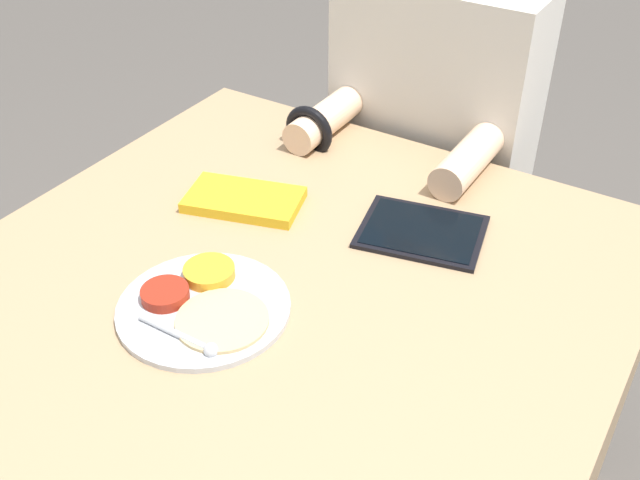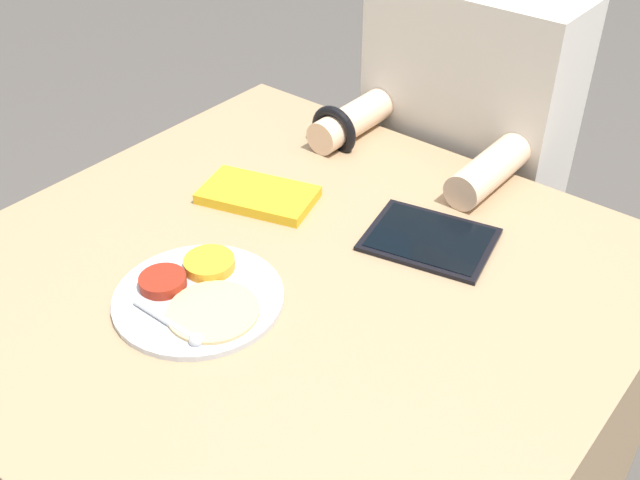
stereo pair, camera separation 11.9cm
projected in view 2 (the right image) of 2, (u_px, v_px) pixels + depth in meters
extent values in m
cube|color=#9E7F5B|center=(291.00, 423.00, 1.44)|extent=(1.05, 1.03, 0.74)
cylinder|color=#B7BABF|center=(199.00, 298.00, 1.16)|extent=(0.27, 0.27, 0.01)
cylinder|color=gold|center=(209.00, 264.00, 1.21)|extent=(0.08, 0.08, 0.02)
cylinder|color=maroon|center=(163.00, 282.00, 1.17)|extent=(0.07, 0.07, 0.02)
cylinder|color=tan|center=(213.00, 311.00, 1.12)|extent=(0.14, 0.14, 0.01)
cylinder|color=#B7BABF|center=(165.00, 320.00, 1.11)|extent=(0.13, 0.01, 0.01)
sphere|color=#B7BABF|center=(196.00, 340.00, 1.07)|extent=(0.02, 0.02, 0.02)
cube|color=silver|center=(258.00, 198.00, 1.39)|extent=(0.23, 0.17, 0.01)
cube|color=gold|center=(258.00, 195.00, 1.39)|extent=(0.23, 0.17, 0.02)
cube|color=black|center=(430.00, 239.00, 1.29)|extent=(0.24, 0.21, 0.01)
cube|color=black|center=(430.00, 237.00, 1.28)|extent=(0.22, 0.18, 0.00)
cube|color=black|center=(443.00, 302.00, 1.95)|extent=(0.39, 0.22, 0.44)
cube|color=beige|center=(466.00, 123.00, 1.64)|extent=(0.43, 0.20, 0.60)
cylinder|color=beige|center=(354.00, 119.00, 1.58)|extent=(0.07, 0.23, 0.07)
cylinder|color=beige|center=(491.00, 169.00, 1.42)|extent=(0.07, 0.23, 0.07)
torus|color=black|center=(334.00, 131.00, 1.54)|extent=(0.11, 0.02, 0.11)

